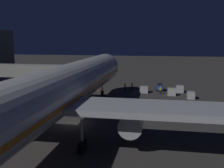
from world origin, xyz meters
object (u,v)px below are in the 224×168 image
object	(u,v)px
baggage_container_mid_row	(180,89)
ground_crew_marshaller_fwd	(125,86)
baggage_container_far_row	(191,95)
airliner_at_gate	(50,96)
traffic_cone_nose_starboard	(98,90)
baggage_container_near_belt	(144,90)
baggage_tug_spare	(160,87)
ground_crew_by_belt_loader	(132,86)
jet_bridge	(39,71)
traffic_cone_nose_port	(116,90)
baggage_container_spare	(172,92)
ground_crew_near_nose_gear	(160,90)

from	to	relation	value
baggage_container_mid_row	ground_crew_marshaller_fwd	world-z (taller)	ground_crew_marshaller_fwd
baggage_container_mid_row	baggage_container_far_row	world-z (taller)	baggage_container_mid_row
airliner_at_gate	traffic_cone_nose_starboard	world-z (taller)	airliner_at_gate
airliner_at_gate	baggage_container_near_belt	world-z (taller)	airliner_at_gate
baggage_tug_spare	ground_crew_by_belt_loader	bearing A→B (deg)	5.83
jet_bridge	ground_crew_by_belt_loader	distance (m)	23.04
baggage_tug_spare	baggage_container_mid_row	xyz separation A→B (m)	(-4.62, 1.46, 0.04)
ground_crew_marshaller_fwd	traffic_cone_nose_starboard	size ratio (longest dim) A/B	3.42
ground_crew_marshaller_fwd	traffic_cone_nose_port	world-z (taller)	ground_crew_marshaller_fwd
baggage_container_near_belt	airliner_at_gate	bearing A→B (deg)	75.45
baggage_tug_spare	baggage_container_spare	world-z (taller)	baggage_tug_spare
baggage_container_mid_row	ground_crew_by_belt_loader	bearing A→B (deg)	-3.94
traffic_cone_nose_port	baggage_container_far_row	bearing A→B (deg)	163.69
baggage_container_far_row	baggage_container_spare	world-z (taller)	baggage_container_spare
baggage_tug_spare	baggage_container_spare	xyz separation A→B (m)	(-2.64, 5.20, 0.04)
baggage_container_far_row	traffic_cone_nose_port	world-z (taller)	baggage_container_far_row
airliner_at_gate	jet_bridge	bearing A→B (deg)	-62.39
jet_bridge	baggage_container_near_belt	distance (m)	24.17
baggage_container_near_belt	ground_crew_marshaller_fwd	xyz separation A→B (m)	(4.69, -1.61, 0.30)
airliner_at_gate	baggage_container_far_row	distance (m)	35.16
ground_crew_near_nose_gear	traffic_cone_nose_port	size ratio (longest dim) A/B	3.14
airliner_at_gate	baggage_container_near_belt	xyz separation A→B (m)	(-8.81, -33.95, -5.24)
airliner_at_gate	baggage_tug_spare	bearing A→B (deg)	-108.52
jet_bridge	traffic_cone_nose_port	xyz separation A→B (m)	(-13.62, -12.22, -5.76)
baggage_container_mid_row	baggage_container_far_row	distance (m)	6.73
baggage_tug_spare	baggage_container_far_row	distance (m)	10.26
ground_crew_marshaller_fwd	traffic_cone_nose_port	distance (m)	2.56
baggage_tug_spare	baggage_container_mid_row	distance (m)	4.85
jet_bridge	ground_crew_marshaller_fwd	xyz separation A→B (m)	(-15.54, -13.72, -5.00)
baggage_tug_spare	traffic_cone_nose_port	distance (m)	10.67
baggage_container_mid_row	traffic_cone_nose_port	bearing A→B (deg)	6.00
baggage_container_near_belt	baggage_container_far_row	xyz separation A→B (m)	(-10.13, 4.79, 0.01)
baggage_container_near_belt	traffic_cone_nose_port	xyz separation A→B (m)	(6.61, -0.10, -0.46)
ground_crew_near_nose_gear	airliner_at_gate	bearing A→B (deg)	69.10
baggage_tug_spare	ground_crew_by_belt_loader	world-z (taller)	baggage_tug_spare
jet_bridge	ground_crew_by_belt_loader	size ratio (longest dim) A/B	11.19
baggage_container_near_belt	baggage_container_spare	world-z (taller)	baggage_container_spare
baggage_tug_spare	baggage_container_far_row	xyz separation A→B (m)	(-6.52, 7.92, -0.04)
jet_bridge	traffic_cone_nose_port	distance (m)	19.18
jet_bridge	ground_crew_near_nose_gear	world-z (taller)	jet_bridge
traffic_cone_nose_port	traffic_cone_nose_starboard	xyz separation A→B (m)	(4.40, 0.00, 0.00)
ground_crew_near_nose_gear	jet_bridge	bearing A→B (deg)	24.89
baggage_container_spare	ground_crew_near_nose_gear	bearing A→B (deg)	-24.04
baggage_tug_spare	baggage_container_near_belt	bearing A→B (deg)	40.91
baggage_container_far_row	traffic_cone_nose_port	distance (m)	17.45
baggage_container_near_belt	ground_crew_marshaller_fwd	bearing A→B (deg)	-18.95
ground_crew_near_nose_gear	ground_crew_marshaller_fwd	xyz separation A→B (m)	(8.46, -2.58, 0.09)
baggage_tug_spare	traffic_cone_nose_starboard	size ratio (longest dim) A/B	4.88
airliner_at_gate	baggage_container_far_row	size ratio (longest dim) A/B	39.50
baggage_container_mid_row	baggage_container_far_row	bearing A→B (deg)	106.39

